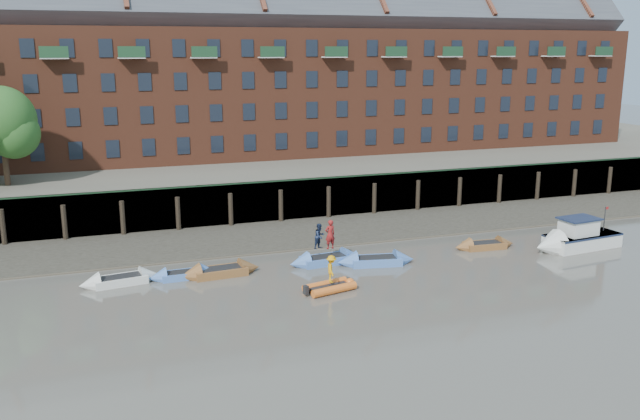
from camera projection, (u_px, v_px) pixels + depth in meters
name	position (u px, v px, depth m)	size (l,w,h in m)	color
ground	(437.00, 321.00, 34.15)	(220.00, 220.00, 0.00)	#5C5850
foreshore	(320.00, 232.00, 50.69)	(110.00, 8.00, 0.50)	#3D382F
mud_band	(336.00, 244.00, 47.57)	(110.00, 1.60, 0.10)	#4C4336
river_wall	(303.00, 199.00, 54.34)	(110.00, 1.23, 3.30)	#2D2A26
bank_terrace	(261.00, 171.00, 66.86)	(110.00, 28.00, 3.20)	#5E594D
apartment_terrace	(256.00, 54.00, 65.16)	(80.60, 15.56, 20.98)	brown
rowboat_0	(120.00, 280.00, 39.41)	(4.79, 1.99, 1.35)	silver
rowboat_1	(184.00, 275.00, 40.43)	(4.13, 1.32, 1.19)	#4A75C2
rowboat_2	(220.00, 272.00, 40.85)	(5.00, 1.79, 1.42)	brown
rowboat_3	(326.00, 260.00, 43.15)	(5.01, 1.82, 1.42)	#4A75C2
rowboat_4	(376.00, 261.00, 42.94)	(5.13, 2.30, 1.44)	#4A75C2
rowboat_6	(484.00, 245.00, 46.41)	(4.44, 1.59, 1.26)	brown
rib_tender	(331.00, 287.00, 38.35)	(3.17, 2.06, 0.53)	orange
motor_launch	(570.00, 240.00, 46.07)	(6.87, 2.86, 2.75)	silver
person_rower_a	(330.00, 234.00, 42.86)	(0.69, 0.45, 1.90)	maroon
person_rower_b	(320.00, 236.00, 42.93)	(0.80, 0.62, 1.64)	#19233F
person_rib_crew	(331.00, 269.00, 38.12)	(1.01, 0.58, 1.57)	orange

